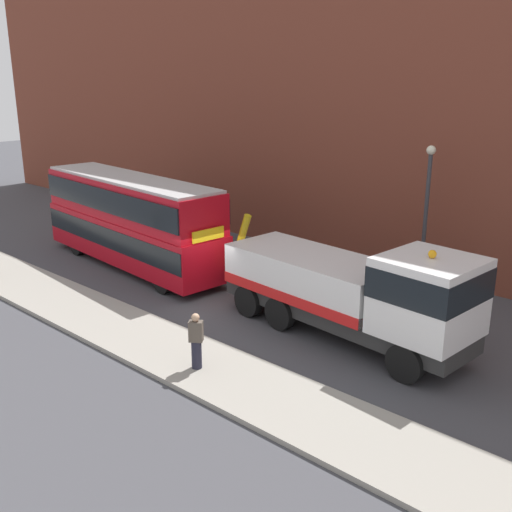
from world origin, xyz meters
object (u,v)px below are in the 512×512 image
(recovery_tow_truck, at_px, (353,289))
(street_lamp, at_px, (426,207))
(pedestrian_bystander, at_px, (196,342))
(double_decker_bus, at_px, (131,218))

(recovery_tow_truck, relative_size, street_lamp, 1.75)
(street_lamp, bearing_deg, pedestrian_bystander, -98.70)
(double_decker_bus, relative_size, street_lamp, 1.92)
(double_decker_bus, height_order, street_lamp, street_lamp)
(street_lamp, bearing_deg, recovery_tow_truck, -85.41)
(recovery_tow_truck, bearing_deg, street_lamp, 99.45)
(recovery_tow_truck, xyz_separation_m, double_decker_bus, (-11.76, 0.04, 0.47))
(recovery_tow_truck, xyz_separation_m, pedestrian_bystander, (-2.08, -4.93, -0.77))
(double_decker_bus, relative_size, pedestrian_bystander, 6.54)
(double_decker_bus, bearing_deg, pedestrian_bystander, -22.33)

